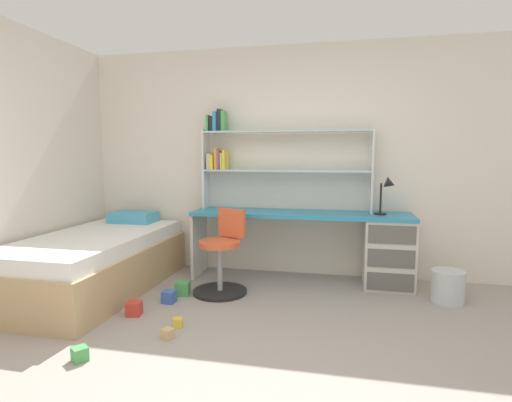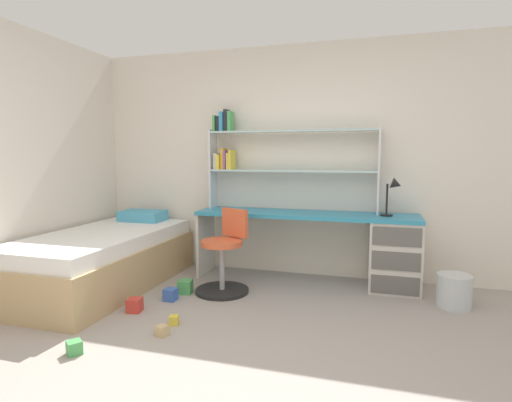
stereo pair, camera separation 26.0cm
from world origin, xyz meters
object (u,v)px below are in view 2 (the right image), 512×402
object	(u,v)px
waste_bin	(454,291)
toy_block_natural_1	(162,331)
swivel_chair	(224,259)
toy_block_blue_2	(170,295)
toy_block_red_0	(135,305)
toy_block_green_3	(74,348)
toy_block_yellow_4	(174,320)
bookshelf_hutch	(269,152)
bed_platform	(103,259)
toy_block_green_5	(185,287)
desk	(366,246)
desk_lamp	(394,191)

from	to	relation	value
waste_bin	toy_block_natural_1	distance (m)	2.50
swivel_chair	toy_block_natural_1	xyz separation A→B (m)	(-0.09, -1.05, -0.28)
toy_block_natural_1	toy_block_blue_2	distance (m)	0.74
toy_block_red_0	toy_block_green_3	size ratio (longest dim) A/B	1.27
toy_block_green_3	toy_block_yellow_4	xyz separation A→B (m)	(0.41, 0.61, -0.01)
bookshelf_hutch	bed_platform	bearing A→B (deg)	-149.78
bed_platform	toy_block_green_5	size ratio (longest dim) A/B	15.73
bookshelf_hutch	toy_block_natural_1	bearing A→B (deg)	-101.87
toy_block_blue_2	toy_block_yellow_4	xyz separation A→B (m)	(0.29, -0.47, -0.02)
bookshelf_hutch	swivel_chair	size ratio (longest dim) A/B	2.27
toy_block_natural_1	toy_block_yellow_4	distance (m)	0.20
toy_block_green_5	toy_block_blue_2	bearing A→B (deg)	-101.12
toy_block_red_0	toy_block_green_5	distance (m)	0.58
desk	toy_block_red_0	world-z (taller)	desk
bookshelf_hutch	toy_block_natural_1	world-z (taller)	bookshelf_hutch
desk	toy_block_natural_1	bearing A→B (deg)	-131.57
bed_platform	waste_bin	xyz separation A→B (m)	(3.31, 0.39, -0.13)
desk	swivel_chair	size ratio (longest dim) A/B	2.84
waste_bin	toy_block_red_0	size ratio (longest dim) A/B	2.54
toy_block_red_0	toy_block_natural_1	distance (m)	0.57
bookshelf_hutch	toy_block_blue_2	size ratio (longest dim) A/B	16.83
toy_block_natural_1	toy_block_green_3	distance (m)	0.59
desk_lamp	waste_bin	size ratio (longest dim) A/B	1.32
swivel_chair	toy_block_green_5	xyz separation A→B (m)	(-0.34, -0.16, -0.26)
desk	toy_block_yellow_4	size ratio (longest dim) A/B	32.13
toy_block_natural_1	swivel_chair	bearing A→B (deg)	85.03
desk	bed_platform	xyz separation A→B (m)	(-2.55, -0.74, -0.14)
toy_block_blue_2	toy_block_green_5	bearing A→B (deg)	78.88
toy_block_blue_2	swivel_chair	bearing A→B (deg)	43.95
desk	toy_block_blue_2	size ratio (longest dim) A/B	21.04
bookshelf_hutch	desk_lamp	bearing A→B (deg)	-7.57
desk_lamp	bed_platform	world-z (taller)	desk_lamp
bookshelf_hutch	waste_bin	world-z (taller)	bookshelf_hutch
bed_platform	toy_block_green_3	world-z (taller)	bed_platform
bed_platform	toy_block_red_0	xyz separation A→B (m)	(0.69, -0.50, -0.22)
swivel_chair	bed_platform	xyz separation A→B (m)	(-1.23, -0.20, -0.04)
bed_platform	desk_lamp	bearing A→B (deg)	14.16
toy_block_natural_1	bed_platform	bearing A→B (deg)	143.50
desk	toy_block_green_5	xyz separation A→B (m)	(-1.66, -0.70, -0.36)
desk_lamp	toy_block_natural_1	world-z (taller)	desk_lamp
swivel_chair	waste_bin	xyz separation A→B (m)	(2.08, 0.19, -0.17)
toy_block_yellow_4	toy_block_green_5	world-z (taller)	toy_block_green_5
toy_block_green_5	desk	bearing A→B (deg)	22.78
swivel_chair	bed_platform	bearing A→B (deg)	-170.76
desk	bookshelf_hutch	world-z (taller)	bookshelf_hutch
toy_block_green_5	bed_platform	bearing A→B (deg)	-177.27
bookshelf_hutch	swivel_chair	xyz separation A→B (m)	(-0.27, -0.68, -1.04)
swivel_chair	toy_block_green_5	size ratio (longest dim) A/B	6.26
bookshelf_hutch	waste_bin	bearing A→B (deg)	-15.15
bed_platform	toy_block_green_3	xyz separation A→B (m)	(0.72, -1.26, -0.24)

